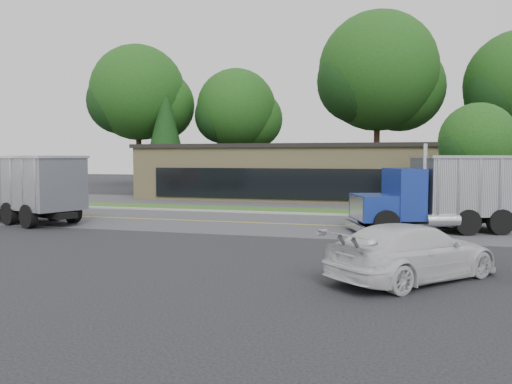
% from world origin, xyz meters
% --- Properties ---
extents(ground, '(140.00, 140.00, 0.00)m').
position_xyz_m(ground, '(0.00, 0.00, 0.00)').
color(ground, '#333338').
rests_on(ground, ground).
extents(road, '(60.00, 8.00, 0.02)m').
position_xyz_m(road, '(0.00, 9.00, 0.00)').
color(road, '#515156').
rests_on(road, ground).
extents(center_line, '(60.00, 0.12, 0.01)m').
position_xyz_m(center_line, '(0.00, 9.00, 0.00)').
color(center_line, gold).
rests_on(center_line, ground).
extents(curb, '(60.00, 0.30, 0.12)m').
position_xyz_m(curb, '(0.00, 13.20, 0.00)').
color(curb, '#9E9E99').
rests_on(curb, ground).
extents(grass_verge, '(60.00, 3.40, 0.03)m').
position_xyz_m(grass_verge, '(0.00, 15.00, 0.00)').
color(grass_verge, '#2B5D20').
rests_on(grass_verge, ground).
extents(far_parking, '(60.00, 7.00, 0.02)m').
position_xyz_m(far_parking, '(0.00, 20.00, 0.00)').
color(far_parking, '#515156').
rests_on(far_parking, ground).
extents(strip_mall, '(32.00, 12.00, 4.00)m').
position_xyz_m(strip_mall, '(2.00, 26.00, 2.00)').
color(strip_mall, tan).
rests_on(strip_mall, ground).
extents(tree_far_a, '(10.38, 9.77, 14.80)m').
position_xyz_m(tree_far_a, '(-19.84, 32.12, 9.45)').
color(tree_far_a, '#382619').
rests_on(tree_far_a, ground).
extents(tree_far_b, '(8.60, 8.10, 12.27)m').
position_xyz_m(tree_far_b, '(-9.87, 34.10, 7.83)').
color(tree_far_b, '#382619').
rests_on(tree_far_b, ground).
extents(tree_far_c, '(11.88, 11.18, 16.95)m').
position_xyz_m(tree_far_c, '(4.18, 34.14, 10.82)').
color(tree_far_c, '#382619').
rests_on(tree_far_c, ground).
extents(evergreen_left, '(4.68, 4.68, 10.65)m').
position_xyz_m(evergreen_left, '(-16.00, 30.00, 5.85)').
color(evergreen_left, '#382619').
rests_on(evergreen_left, ground).
extents(tree_verge, '(4.42, 4.16, 6.30)m').
position_xyz_m(tree_verge, '(10.07, 15.05, 4.01)').
color(tree_verge, '#382619').
rests_on(tree_verge, ground).
extents(dump_truck_red, '(8.80, 5.47, 3.36)m').
position_xyz_m(dump_truck_red, '(-12.58, 6.41, 1.81)').
color(dump_truck_red, black).
rests_on(dump_truck_red, ground).
extents(dump_truck_blue, '(7.41, 4.75, 3.36)m').
position_xyz_m(dump_truck_blue, '(7.67, 8.41, 1.80)').
color(dump_truck_blue, black).
rests_on(dump_truck_blue, ground).
extents(rally_car, '(5.11, 5.32, 1.52)m').
position_xyz_m(rally_car, '(6.07, -0.98, 0.76)').
color(rally_car, silver).
rests_on(rally_car, ground).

